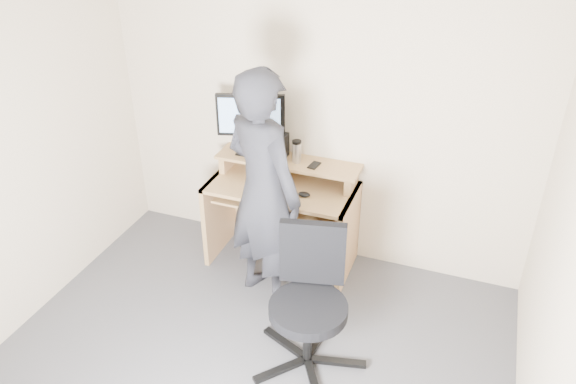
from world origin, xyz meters
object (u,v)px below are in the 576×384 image
Objects in this scene: monitor at (251,119)px; office_chair at (310,296)px; desk at (285,202)px; person at (263,192)px.

monitor reaches higher than office_chair.
desk is 2.22× the size of monitor.
desk is 0.65m from person.
person is (0.35, -0.59, -0.29)m from monitor.
person is at bearing -76.25° from monitor.
person reaches higher than office_chair.
monitor is at bearing 167.20° from desk.
office_chair is at bearing -61.53° from desk.
office_chair is at bearing -68.32° from monitor.
person is (-0.54, 0.53, 0.40)m from office_chair.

